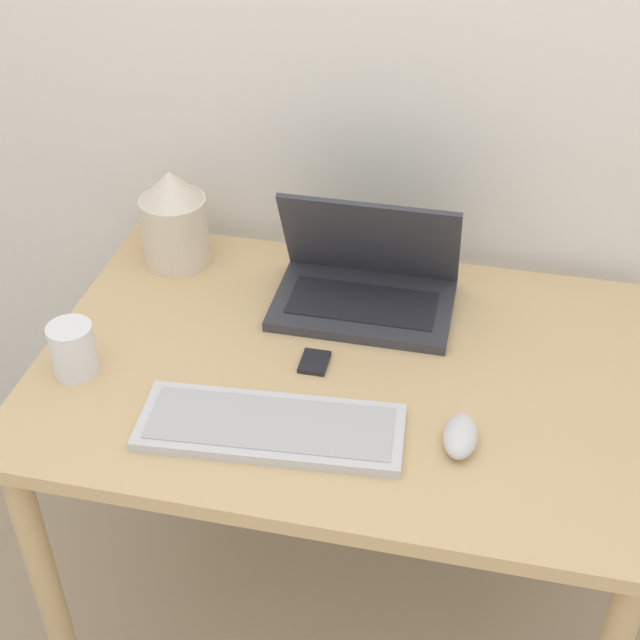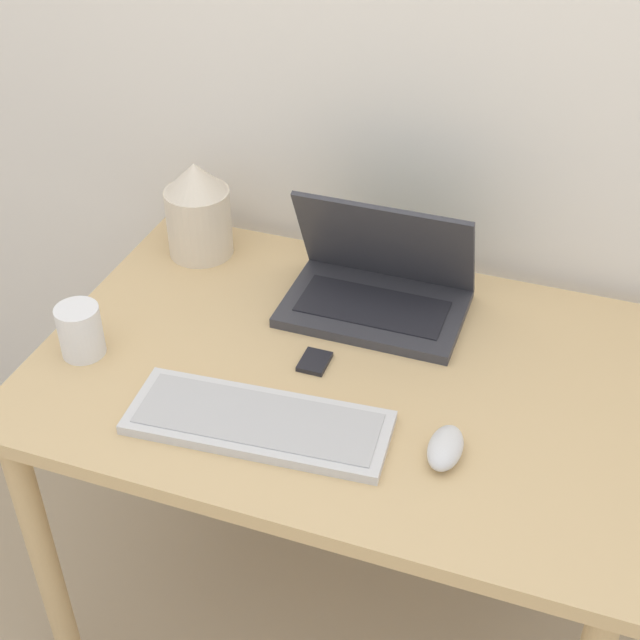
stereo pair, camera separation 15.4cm
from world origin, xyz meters
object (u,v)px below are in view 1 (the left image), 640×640
at_px(laptop, 364,281).
at_px(keyboard, 271,427).
at_px(mug, 73,350).
at_px(mouse, 460,436).
at_px(vase, 174,218).
at_px(mp3_player, 314,362).

distance_m(laptop, keyboard, 0.40).
height_order(laptop, mug, laptop).
relative_size(mouse, vase, 0.48).
height_order(laptop, vase, laptop).
bearing_deg(keyboard, laptop, 78.00).
distance_m(vase, mp3_player, 0.46).
bearing_deg(vase, keyboard, -54.75).
xyz_separation_m(laptop, mouse, (0.22, -0.36, -0.03)).
bearing_deg(mug, vase, 82.06).
relative_size(keyboard, mp3_player, 6.95).
relative_size(laptop, keyboard, 0.77).
bearing_deg(mp3_player, mouse, -28.60).
height_order(laptop, keyboard, laptop).
xyz_separation_m(keyboard, vase, (-0.32, 0.46, 0.09)).
distance_m(vase, mug, 0.39).
relative_size(keyboard, mouse, 4.43).
xyz_separation_m(vase, mp3_player, (0.35, -0.27, -0.10)).
xyz_separation_m(vase, mug, (-0.05, -0.38, -0.05)).
xyz_separation_m(keyboard, mouse, (0.31, 0.04, 0.01)).
bearing_deg(vase, mp3_player, -37.49).
xyz_separation_m(mp3_player, mug, (-0.41, -0.11, 0.04)).
height_order(keyboard, mp3_player, keyboard).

